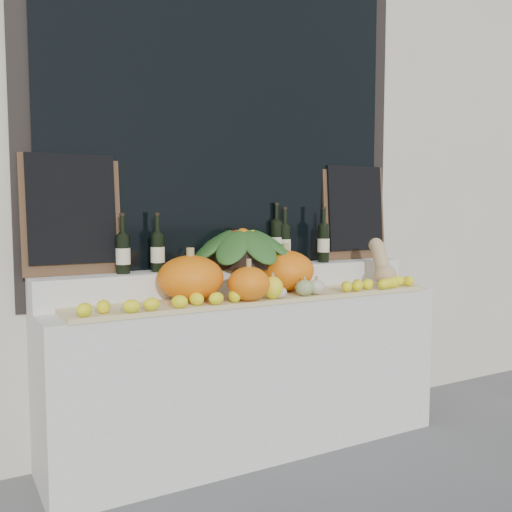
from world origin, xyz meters
TOP-DOWN VIEW (x-y plane):
  - storefront_facade at (0.00, 2.25)m, footprint 7.00×0.94m
  - display_sill at (0.00, 1.52)m, footprint 2.30×0.55m
  - rear_tier at (0.00, 1.68)m, footprint 2.30×0.25m
  - straw_bedding at (0.00, 1.40)m, footprint 2.10×0.32m
  - pumpkin_left at (-0.39, 1.45)m, footprint 0.38×0.38m
  - pumpkin_right at (0.22, 1.50)m, footprint 0.34×0.34m
  - pumpkin_center at (-0.13, 1.29)m, footprint 0.23×0.23m
  - butternut_squash at (0.88, 1.41)m, footprint 0.14×0.21m
  - decorative_gourds at (0.09, 1.29)m, footprint 0.48×0.14m
  - lemon_heap at (0.00, 1.29)m, footprint 2.20×0.16m
  - produce_bowl at (0.03, 1.66)m, footprint 0.68×0.68m
  - wine_bottle_far_left at (-0.68, 1.66)m, footprint 0.08×0.08m
  - wine_bottle_near_left at (-0.49, 1.66)m, footprint 0.08×0.08m
  - wine_bottle_tall at (0.31, 1.73)m, footprint 0.08×0.08m
  - wine_bottle_near_right at (0.35, 1.71)m, footprint 0.08×0.08m
  - wine_bottle_far_right at (0.60, 1.64)m, footprint 0.08×0.08m
  - chalkboard_left at (-0.92, 1.74)m, footprint 0.50×0.08m
  - chalkboard_right at (0.92, 1.74)m, footprint 0.50×0.08m

SIDE VIEW (x-z plane):
  - display_sill at x=0.00m, z-range 0.00..0.88m
  - straw_bedding at x=0.00m, z-range 0.88..0.90m
  - lemon_heap at x=0.00m, z-range 0.91..0.97m
  - decorative_gourds at x=0.09m, z-range 0.88..1.02m
  - rear_tier at x=0.00m, z-range 0.88..1.04m
  - pumpkin_center at x=-0.13m, z-range 0.91..1.08m
  - pumpkin_right at x=0.22m, z-range 0.91..1.14m
  - pumpkin_left at x=-0.39m, z-range 0.91..1.14m
  - butternut_squash at x=0.88m, z-range 0.88..1.17m
  - wine_bottle_far_left at x=-0.68m, z-range 0.99..1.31m
  - wine_bottle_near_left at x=-0.49m, z-range 0.99..1.31m
  - produce_bowl at x=0.03m, z-range 1.03..1.27m
  - wine_bottle_near_right at x=0.35m, z-range 0.99..1.34m
  - wine_bottle_far_right at x=0.60m, z-range 0.99..1.34m
  - wine_bottle_tall at x=0.31m, z-range 0.99..1.36m
  - chalkboard_left at x=-0.92m, z-range 1.05..1.67m
  - chalkboard_right at x=0.92m, z-range 1.05..1.67m
  - storefront_facade at x=0.00m, z-range 0.00..4.50m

